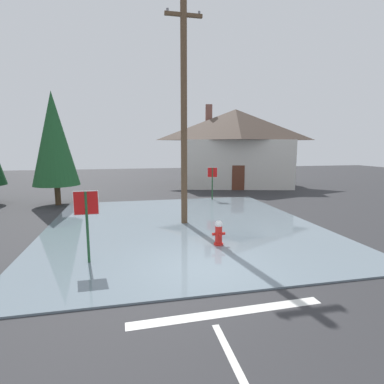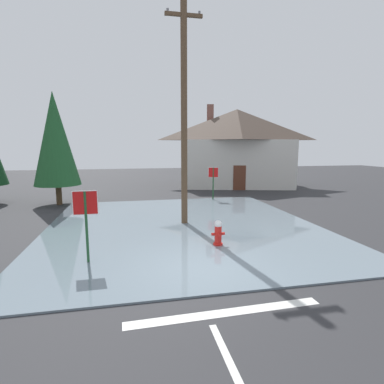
{
  "view_description": "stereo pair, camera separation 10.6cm",
  "coord_description": "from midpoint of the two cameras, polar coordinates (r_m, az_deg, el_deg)",
  "views": [
    {
      "loc": [
        -1.97,
        -7.99,
        3.57
      ],
      "look_at": [
        0.68,
        4.4,
        1.6
      ],
      "focal_mm": 28.02,
      "sensor_mm": 36.0,
      "label": 1
    },
    {
      "loc": [
        -1.87,
        -8.02,
        3.57
      ],
      "look_at": [
        0.68,
        4.4,
        1.6
      ],
      "focal_mm": 28.02,
      "sensor_mm": 36.0,
      "label": 2
    }
  ],
  "objects": [
    {
      "name": "ground_plane",
      "position": [
        8.99,
        1.77,
        -14.92
      ],
      "size": [
        80.0,
        80.0,
        0.1
      ],
      "primitive_type": "cube",
      "color": "#2D2D30"
    },
    {
      "name": "fire_hydrant",
      "position": [
        10.81,
        5.28,
        -7.91
      ],
      "size": [
        0.48,
        0.41,
        0.95
      ],
      "color": "red",
      "rests_on": "ground"
    },
    {
      "name": "house",
      "position": [
        27.05,
        8.53,
        8.52
      ],
      "size": [
        11.04,
        8.02,
        7.23
      ],
      "color": "beige",
      "rests_on": "ground"
    },
    {
      "name": "flood_puddle",
      "position": [
        13.55,
        -1.54,
        -6.35
      ],
      "size": [
        11.72,
        12.86,
        0.05
      ],
      "primitive_type": "cube",
      "color": "slate",
      "rests_on": "ground"
    },
    {
      "name": "stop_sign_far",
      "position": [
        19.68,
        4.22,
        2.84
      ],
      "size": [
        0.63,
        0.22,
        2.17
      ],
      "color": "#1E4C28",
      "rests_on": "ground"
    },
    {
      "name": "utility_pole",
      "position": [
        13.51,
        -1.29,
        14.72
      ],
      "size": [
        1.6,
        0.28,
        9.56
      ],
      "color": "brown",
      "rests_on": "ground"
    },
    {
      "name": "lane_stop_bar",
      "position": [
        7.01,
        7.02,
        -21.82
      ],
      "size": [
        4.39,
        0.44,
        0.01
      ],
      "primitive_type": "cube",
      "rotation": [
        0.0,
        0.0,
        0.03
      ],
      "color": "silver",
      "rests_on": "ground"
    },
    {
      "name": "pine_tree_mid_left",
      "position": [
        19.75,
        -24.46,
        9.17
      ],
      "size": [
        2.69,
        2.69,
        6.73
      ],
      "color": "#4C3823",
      "rests_on": "ground"
    },
    {
      "name": "stop_sign_near",
      "position": [
        9.47,
        -19.27,
        -3.64
      ],
      "size": [
        0.73,
        0.08,
        2.26
      ],
      "color": "#1E4C28",
      "rests_on": "ground"
    }
  ]
}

